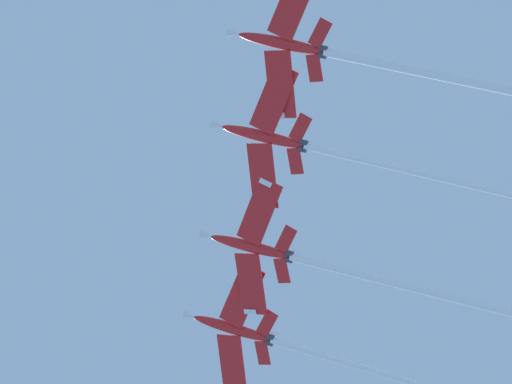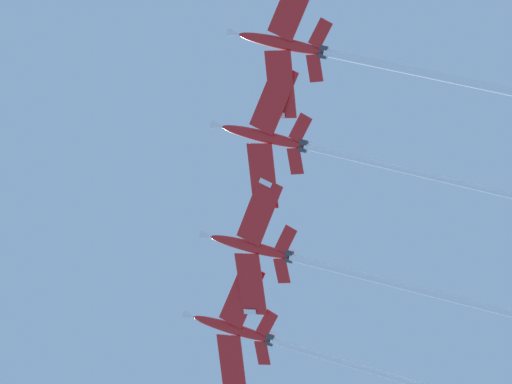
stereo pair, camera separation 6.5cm
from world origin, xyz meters
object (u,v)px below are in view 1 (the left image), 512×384
(jet_centre, at_px, (346,271))
(jet_inner_left, at_px, (336,154))
(jet_far_left, at_px, (362,60))
(jet_inner_right, at_px, (292,346))

(jet_centre, bearing_deg, jet_inner_left, -135.67)
(jet_far_left, relative_size, jet_inner_left, 0.91)
(jet_inner_left, bearing_deg, jet_far_left, -116.59)
(jet_inner_left, height_order, jet_inner_right, jet_inner_right)
(jet_centre, height_order, jet_inner_right, jet_inner_right)
(jet_far_left, height_order, jet_inner_right, jet_inner_right)
(jet_far_left, height_order, jet_inner_left, jet_inner_left)
(jet_far_left, relative_size, jet_centre, 0.91)
(jet_far_left, xyz_separation_m, jet_inner_right, (19.47, 36.09, 1.41))
(jet_centre, xyz_separation_m, jet_inner_right, (2.63, 13.86, 2.96))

